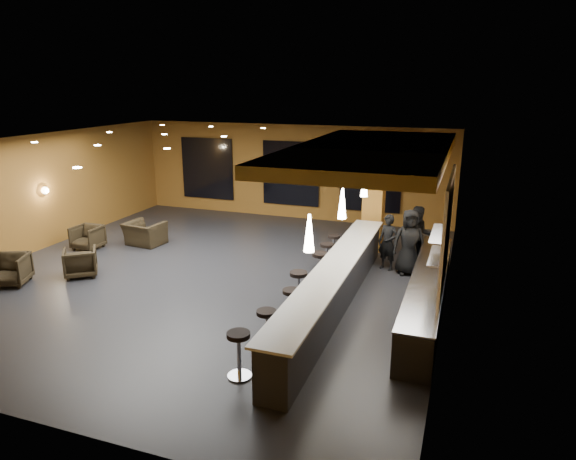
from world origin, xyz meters
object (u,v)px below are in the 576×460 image
(pendant_2, at_px, (364,184))
(bar_stool_1, at_px, (267,324))
(pendant_1, at_px, (342,204))
(staff_b, at_px, (419,236))
(armchair_d, at_px, (145,233))
(bar_stool_6, at_px, (334,244))
(armchair_c, at_px, (88,237))
(bar_stool_3, at_px, (298,284))
(prep_counter, at_px, (427,294))
(armchair_b, at_px, (80,262))
(bar_stool_0, at_px, (239,349))
(bar_stool_4, at_px, (320,264))
(staff_a, at_px, (388,242))
(bar_stool_5, at_px, (327,253))
(pendant_0, at_px, (309,233))
(staff_c, at_px, (409,242))
(bar_stool_2, at_px, (291,302))
(armchair_a, at_px, (10,270))
(bar_counter, at_px, (335,288))
(column, at_px, (374,194))

(pendant_2, height_order, bar_stool_1, pendant_2)
(pendant_1, xyz_separation_m, pendant_2, (0.00, 2.50, 0.00))
(staff_b, xyz_separation_m, armchair_d, (-8.36, -0.95, -0.48))
(bar_stool_6, bearing_deg, pendant_2, -19.35)
(armchair_c, bearing_deg, bar_stool_3, -13.78)
(prep_counter, bearing_deg, armchair_b, -175.23)
(armchair_c, bearing_deg, bar_stool_1, -27.41)
(prep_counter, xyz_separation_m, armchair_c, (-10.30, 1.21, -0.06))
(armchair_b, bearing_deg, bar_stool_0, 114.72)
(bar_stool_3, height_order, bar_stool_4, bar_stool_4)
(pendant_2, distance_m, armchair_d, 7.18)
(staff_a, height_order, armchair_c, staff_a)
(bar_stool_0, relative_size, bar_stool_5, 1.11)
(pendant_0, bearing_deg, armchair_b, 165.68)
(staff_c, relative_size, bar_stool_0, 2.08)
(bar_stool_1, xyz_separation_m, bar_stool_6, (-0.12, 5.53, -0.05))
(bar_stool_3, bearing_deg, bar_stool_4, 85.76)
(armchair_c, bearing_deg, armchair_d, 34.23)
(bar_stool_0, xyz_separation_m, bar_stool_5, (0.02, 5.64, -0.06))
(armchair_c, xyz_separation_m, bar_stool_6, (7.42, 1.61, 0.09))
(bar_stool_6, bearing_deg, armchair_b, -149.38)
(bar_stool_1, bearing_deg, bar_stool_2, 85.36)
(staff_b, distance_m, armchair_c, 9.97)
(armchair_b, height_order, bar_stool_1, bar_stool_1)
(prep_counter, xyz_separation_m, pendant_2, (-2.00, 2.50, 1.92))
(pendant_2, relative_size, bar_stool_6, 0.97)
(armchair_a, distance_m, armchair_c, 3.06)
(pendant_0, height_order, armchair_b, pendant_0)
(bar_stool_3, bearing_deg, bar_stool_6, 91.24)
(pendant_1, distance_m, pendant_2, 2.50)
(armchair_b, xyz_separation_m, bar_stool_1, (6.12, -1.98, 0.13))
(bar_counter, relative_size, bar_stool_0, 9.38)
(bar_stool_6, bearing_deg, column, 55.45)
(staff_a, relative_size, bar_stool_6, 2.14)
(staff_c, distance_m, bar_stool_3, 3.66)
(bar_counter, relative_size, staff_b, 4.72)
(bar_stool_0, relative_size, bar_stool_3, 1.02)
(column, distance_m, pendant_2, 1.71)
(pendant_2, distance_m, staff_b, 2.19)
(staff_c, distance_m, armchair_a, 10.33)
(column, height_order, pendant_2, column)
(armchair_a, xyz_separation_m, bar_stool_5, (7.32, 3.69, 0.10))
(pendant_1, xyz_separation_m, bar_stool_0, (-0.84, -3.81, -1.80))
(staff_a, bearing_deg, column, 134.72)
(armchair_d, xyz_separation_m, bar_stool_0, (6.05, -5.97, 0.18))
(pendant_2, height_order, bar_stool_0, pendant_2)
(bar_stool_0, relative_size, bar_stool_4, 1.00)
(bar_stool_3, bearing_deg, bar_stool_2, -81.05)
(bar_stool_4, xyz_separation_m, bar_stool_6, (-0.18, 2.04, -0.08))
(bar_stool_1, height_order, bar_stool_2, bar_stool_1)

